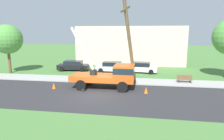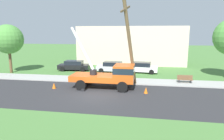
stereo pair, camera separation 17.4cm
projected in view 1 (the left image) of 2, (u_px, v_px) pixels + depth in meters
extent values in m
plane|color=#477538|center=(115.00, 70.00, 29.28)|extent=(120.00, 120.00, 0.00)
cube|color=#2B2B2D|center=(96.00, 95.00, 17.63)|extent=(80.00, 8.19, 0.01)
cube|color=#9E9E99|center=(107.00, 80.00, 22.97)|extent=(80.00, 2.84, 0.10)
cube|color=#C65119|center=(93.00, 77.00, 19.99)|extent=(4.30, 2.41, 0.55)
cube|color=#C65119|center=(124.00, 73.00, 19.42)|extent=(1.90, 2.40, 1.60)
cube|color=#19232D|center=(124.00, 70.00, 19.35)|extent=(1.92, 2.42, 0.56)
cylinder|color=black|center=(93.00, 72.00, 19.89)|extent=(0.70, 0.70, 0.50)
cylinder|color=silver|center=(82.00, 48.00, 20.30)|extent=(2.89, 1.66, 4.26)
cube|color=black|center=(83.00, 90.00, 18.85)|extent=(0.30, 0.30, 0.20)
cube|color=black|center=(91.00, 83.00, 21.67)|extent=(0.30, 0.30, 0.20)
cylinder|color=black|center=(122.00, 87.00, 18.45)|extent=(1.00, 0.30, 1.00)
cylinder|color=black|center=(125.00, 81.00, 20.78)|extent=(1.00, 0.30, 1.00)
cylinder|color=black|center=(81.00, 85.00, 19.07)|extent=(1.00, 0.30, 1.00)
cylinder|color=black|center=(88.00, 79.00, 21.40)|extent=(1.00, 0.30, 1.00)
cylinder|color=brown|center=(130.00, 45.00, 19.35)|extent=(1.41, 3.25, 8.58)
cube|color=brown|center=(125.00, 9.00, 17.76)|extent=(0.73, 1.70, 0.76)
cone|color=orange|center=(146.00, 90.00, 18.19)|extent=(0.36, 0.36, 0.56)
cone|color=orange|center=(54.00, 86.00, 19.69)|extent=(0.36, 0.36, 0.56)
cube|color=black|center=(73.00, 67.00, 28.96)|extent=(4.55, 2.21, 0.65)
cube|color=black|center=(73.00, 63.00, 28.85)|extent=(2.61, 1.88, 0.55)
cylinder|color=black|center=(82.00, 70.00, 28.03)|extent=(0.64, 0.22, 0.64)
cylinder|color=black|center=(85.00, 67.00, 29.79)|extent=(0.64, 0.22, 0.64)
cylinder|color=black|center=(62.00, 69.00, 28.21)|extent=(0.64, 0.22, 0.64)
cylinder|color=black|center=(65.00, 67.00, 29.97)|extent=(0.64, 0.22, 0.64)
cube|color=#B7B7BF|center=(112.00, 68.00, 27.91)|extent=(4.42, 1.84, 0.65)
cube|color=black|center=(112.00, 64.00, 27.80)|extent=(2.48, 1.68, 0.55)
cylinder|color=black|center=(122.00, 71.00, 26.85)|extent=(0.64, 0.22, 0.64)
cylinder|color=black|center=(123.00, 69.00, 28.59)|extent=(0.64, 0.22, 0.64)
cylinder|color=black|center=(101.00, 70.00, 27.32)|extent=(0.64, 0.22, 0.64)
cylinder|color=black|center=(103.00, 68.00, 29.06)|extent=(0.64, 0.22, 0.64)
cube|color=silver|center=(141.00, 69.00, 27.49)|extent=(4.55, 2.22, 0.65)
cube|color=black|center=(141.00, 64.00, 27.38)|extent=(2.61, 1.89, 0.55)
cylinder|color=black|center=(151.00, 72.00, 26.32)|extent=(0.64, 0.22, 0.64)
cylinder|color=black|center=(152.00, 70.00, 28.03)|extent=(0.64, 0.22, 0.64)
cylinder|color=black|center=(129.00, 71.00, 27.03)|extent=(0.64, 0.22, 0.64)
cylinder|color=black|center=(131.00, 69.00, 28.75)|extent=(0.64, 0.22, 0.64)
cube|color=brown|center=(185.00, 79.00, 21.60)|extent=(1.60, 0.44, 0.06)
cube|color=brown|center=(184.00, 77.00, 21.74)|extent=(1.60, 0.06, 0.40)
cube|color=#333338|center=(179.00, 81.00, 21.73)|extent=(0.10, 0.40, 0.45)
cube|color=#333338|center=(190.00, 82.00, 21.55)|extent=(0.10, 0.40, 0.45)
cylinder|color=brown|center=(9.00, 57.00, 26.95)|extent=(0.36, 0.36, 4.23)
sphere|color=#4C8C3D|center=(7.00, 39.00, 26.50)|extent=(3.86, 3.86, 3.86)
cube|color=beige|center=(130.00, 45.00, 35.21)|extent=(18.00, 6.00, 6.40)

